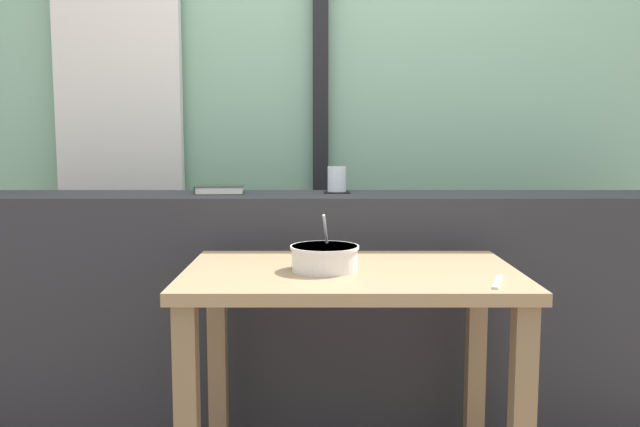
% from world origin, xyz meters
% --- Properties ---
extents(outdoor_backdrop, '(4.80, 0.08, 2.80)m').
position_xyz_m(outdoor_backdrop, '(0.00, 1.17, 1.40)').
color(outdoor_backdrop, '#84B293').
rests_on(outdoor_backdrop, ground).
extents(curtain_left_panel, '(0.56, 0.06, 2.50)m').
position_xyz_m(curtain_left_panel, '(-0.94, 1.07, 1.25)').
color(curtain_left_panel, silver).
rests_on(curtain_left_panel, ground).
extents(window_divider_post, '(0.07, 0.05, 2.60)m').
position_xyz_m(window_divider_post, '(-0.04, 1.10, 1.30)').
color(window_divider_post, black).
rests_on(window_divider_post, ground).
extents(dark_console_ledge, '(2.80, 0.38, 0.86)m').
position_xyz_m(dark_console_ledge, '(0.00, 0.55, 0.43)').
color(dark_console_ledge, '#2D2D33').
rests_on(dark_console_ledge, ground).
extents(breakfast_table, '(0.97, 0.63, 0.69)m').
position_xyz_m(breakfast_table, '(0.05, -0.04, 0.56)').
color(breakfast_table, '#826849').
rests_on(breakfast_table, ground).
extents(coaster_square, '(0.10, 0.10, 0.00)m').
position_xyz_m(coaster_square, '(0.03, 0.61, 0.86)').
color(coaster_square, black).
rests_on(coaster_square, dark_console_ledge).
extents(juice_glass, '(0.07, 0.07, 0.10)m').
position_xyz_m(juice_glass, '(0.03, 0.61, 0.91)').
color(juice_glass, white).
rests_on(juice_glass, coaster_square).
extents(closed_book, '(0.19, 0.15, 0.03)m').
position_xyz_m(closed_book, '(-0.42, 0.57, 0.87)').
color(closed_book, '#334233').
rests_on(closed_book, dark_console_ledge).
extents(soup_bowl, '(0.20, 0.20, 0.17)m').
position_xyz_m(soup_bowl, '(-0.03, -0.06, 0.72)').
color(soup_bowl, silver).
rests_on(soup_bowl, breakfast_table).
extents(fork_utensil, '(0.07, 0.17, 0.01)m').
position_xyz_m(fork_utensil, '(0.44, -0.23, 0.69)').
color(fork_utensil, silver).
rests_on(fork_utensil, breakfast_table).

